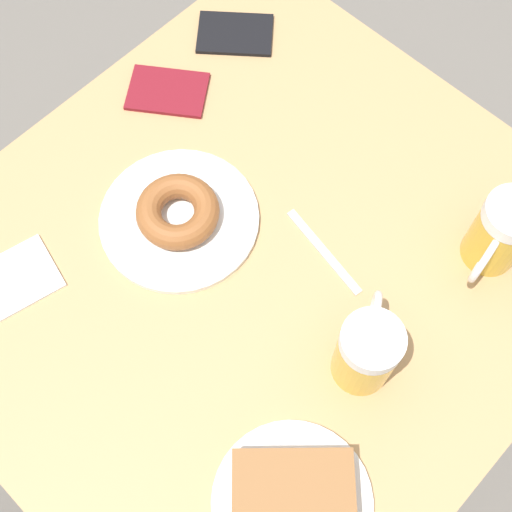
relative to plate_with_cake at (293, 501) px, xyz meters
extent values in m
plane|color=#666059|center=(0.26, -0.21, -0.72)|extent=(8.00, 8.00, 0.00)
cube|color=tan|center=(0.26, -0.21, -0.04)|extent=(0.84, 0.90, 0.03)
cylinder|color=black|center=(0.64, -0.62, -0.39)|extent=(0.04, 0.04, 0.67)
cylinder|color=white|center=(0.00, 0.00, -0.02)|extent=(0.20, 0.20, 0.01)
cube|color=brown|center=(0.00, 0.00, 0.01)|extent=(0.19, 0.19, 0.04)
cylinder|color=white|center=(0.39, -0.18, -0.02)|extent=(0.24, 0.24, 0.01)
torus|color=brown|center=(0.39, -0.18, 0.01)|extent=(0.12, 0.12, 0.04)
cylinder|color=gold|center=(0.05, -0.19, 0.03)|extent=(0.08, 0.08, 0.11)
cylinder|color=white|center=(0.05, -0.19, 0.10)|extent=(0.08, 0.08, 0.02)
torus|color=silver|center=(0.07, -0.23, 0.04)|extent=(0.05, 0.08, 0.08)
cylinder|color=gold|center=(0.03, -0.45, 0.03)|extent=(0.08, 0.08, 0.11)
torus|color=silver|center=(0.02, -0.41, 0.04)|extent=(0.02, 0.08, 0.08)
cube|color=white|center=(0.49, 0.06, -0.02)|extent=(0.12, 0.15, 0.00)
cube|color=silver|center=(0.20, -0.29, -0.02)|extent=(0.16, 0.04, 0.00)
cube|color=black|center=(0.58, -0.49, -0.02)|extent=(0.15, 0.15, 0.01)
cube|color=maroon|center=(0.57, -0.33, -0.02)|extent=(0.15, 0.15, 0.01)
camera|label=1|loc=(-0.03, 0.09, 0.92)|focal=50.00mm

